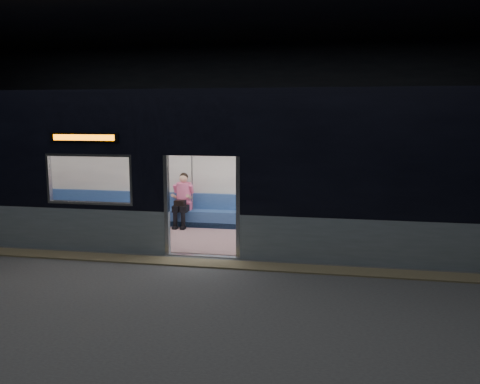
% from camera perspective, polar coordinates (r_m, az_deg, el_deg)
% --- Properties ---
extents(station_floor, '(24.00, 14.00, 0.01)m').
position_cam_1_polar(station_floor, '(9.44, -5.88, -8.97)').
color(station_floor, '#47494C').
rests_on(station_floor, ground).
extents(station_envelope, '(24.00, 14.00, 5.00)m').
position_cam_1_polar(station_envelope, '(9.03, -6.26, 13.79)').
color(station_envelope, black).
rests_on(station_envelope, station_floor).
extents(tactile_strip, '(22.80, 0.50, 0.03)m').
position_cam_1_polar(tactile_strip, '(9.94, -4.97, -7.92)').
color(tactile_strip, '#8C7F59').
rests_on(tactile_strip, station_floor).
extents(metro_car, '(18.00, 3.04, 3.35)m').
position_cam_1_polar(metro_car, '(11.50, -2.39, 3.68)').
color(metro_car, '#94A1B0').
rests_on(metro_car, station_floor).
extents(passenger, '(0.39, 0.68, 1.35)m').
position_cam_1_polar(passenger, '(12.90, -6.41, -0.53)').
color(passenger, black).
rests_on(passenger, metro_car).
extents(handbag, '(0.30, 0.27, 0.13)m').
position_cam_1_polar(handbag, '(12.72, -6.75, -1.22)').
color(handbag, black).
rests_on(handbag, passenger).
extents(transit_map, '(1.05, 0.03, 0.68)m').
position_cam_1_polar(transit_map, '(12.76, 21.52, 1.98)').
color(transit_map, white).
rests_on(transit_map, metro_car).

